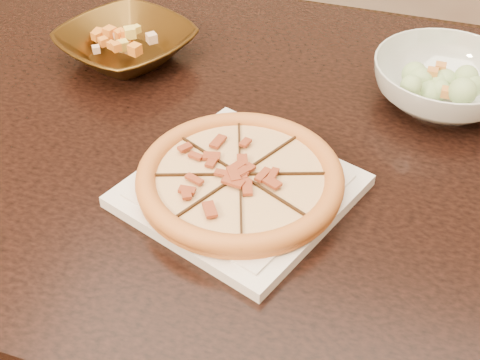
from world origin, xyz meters
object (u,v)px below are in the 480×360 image
at_px(plate, 240,190).
at_px(bronze_bowl, 126,45).
at_px(pizza, 240,178).
at_px(dining_table, 218,169).
at_px(salad_bowl, 444,83).

xyz_separation_m(plate, bronze_bowl, (-0.32, 0.30, 0.02)).
xyz_separation_m(plate, pizza, (-0.00, 0.00, 0.02)).
bearing_deg(bronze_bowl, plate, -43.26).
bearing_deg(dining_table, pizza, -59.08).
height_order(dining_table, salad_bowl, salad_bowl).
relative_size(dining_table, salad_bowl, 6.30).
distance_m(dining_table, plate, 0.20).
relative_size(bronze_bowl, salad_bowl, 0.97).
bearing_deg(salad_bowl, dining_table, -150.97).
xyz_separation_m(dining_table, bronze_bowl, (-0.23, 0.16, 0.12)).
bearing_deg(dining_table, plate, -59.07).
relative_size(pizza, bronze_bowl, 1.26).
height_order(pizza, bronze_bowl, bronze_bowl).
bearing_deg(pizza, plate, -7.06).
distance_m(plate, pizza, 0.02).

